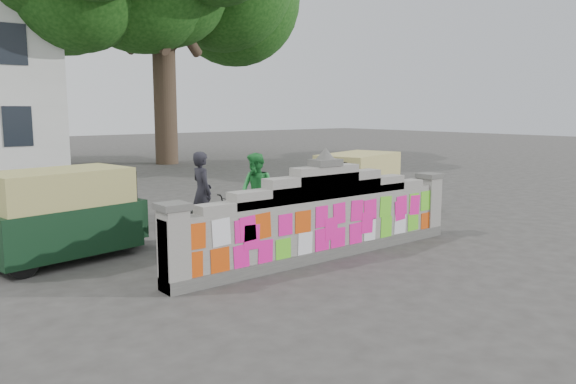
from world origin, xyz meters
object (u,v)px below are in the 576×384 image
(rickshaw_left, at_px, (64,213))
(pedestrian, at_px, (256,192))
(cyclist_rider, at_px, (202,205))
(rickshaw_right, at_px, (357,184))
(cyclist_bike, at_px, (203,221))

(rickshaw_left, bearing_deg, pedestrian, -11.69)
(cyclist_rider, height_order, rickshaw_right, cyclist_rider)
(cyclist_rider, relative_size, rickshaw_left, 0.53)
(pedestrian, relative_size, rickshaw_right, 0.58)
(cyclist_bike, height_order, cyclist_rider, cyclist_rider)
(cyclist_rider, bearing_deg, pedestrian, -69.41)
(cyclist_rider, xyz_separation_m, rickshaw_left, (-2.49, 0.57, 0.04))
(pedestrian, bearing_deg, rickshaw_right, 80.98)
(cyclist_bike, bearing_deg, cyclist_rider, 0.00)
(rickshaw_left, relative_size, rickshaw_right, 1.02)
(rickshaw_right, bearing_deg, pedestrian, -22.31)
(cyclist_bike, distance_m, cyclist_rider, 0.33)
(cyclist_bike, xyz_separation_m, cyclist_rider, (0.00, 0.00, 0.33))
(cyclist_bike, bearing_deg, rickshaw_left, 83.70)
(cyclist_bike, distance_m, rickshaw_left, 2.58)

